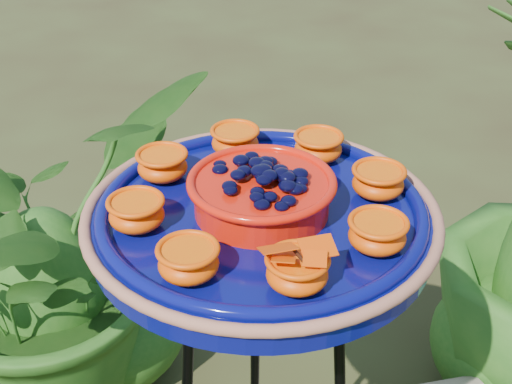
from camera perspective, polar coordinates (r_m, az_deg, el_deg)
feeder_dish at (r=0.94m, az=0.45°, el=-1.60°), size 0.48×0.48×0.11m
shrub_back_left at (r=1.78m, az=-16.58°, el=-5.06°), size 0.96×1.00×0.85m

